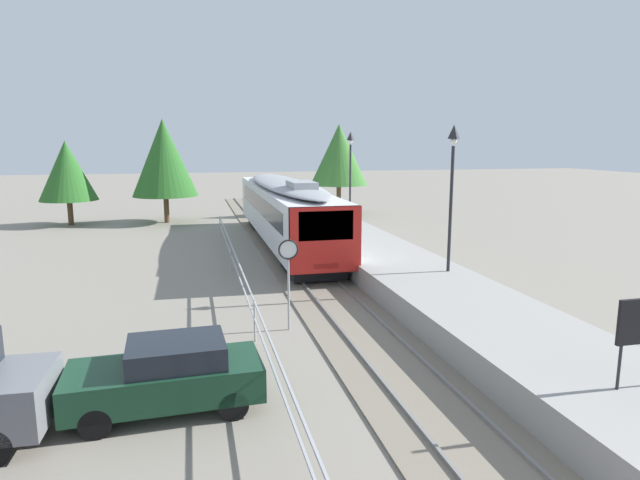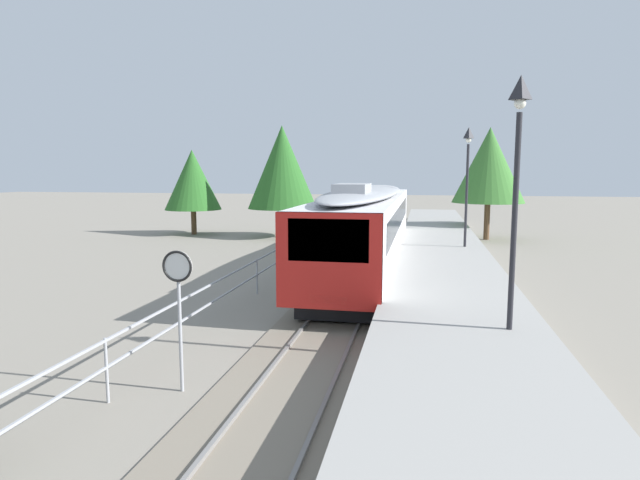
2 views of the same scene
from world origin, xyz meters
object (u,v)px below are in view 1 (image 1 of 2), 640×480
platform_lamp_far_end (350,160)px  commuter_train (285,208)px  platform_lamp_mid_platform (452,171)px  parked_hatchback_dark_green (168,375)px  speed_limit_sign (288,262)px

platform_lamp_far_end → commuter_train: bearing=-153.8°
platform_lamp_mid_platform → parked_hatchback_dark_green: 12.56m
platform_lamp_far_end → speed_limit_sign: platform_lamp_far_end is taller
commuter_train → platform_lamp_mid_platform: 11.84m
platform_lamp_mid_platform → speed_limit_sign: size_ratio=1.91×
platform_lamp_far_end → platform_lamp_mid_platform: bearing=-90.0°
speed_limit_sign → parked_hatchback_dark_green: bearing=-127.9°
platform_lamp_far_end → parked_hatchback_dark_green: (-9.83, -19.68, -3.83)m
commuter_train → speed_limit_sign: (-2.18, -13.24, -0.02)m
parked_hatchback_dark_green → platform_lamp_far_end: bearing=63.4°
commuter_train → platform_lamp_far_end: 5.38m
commuter_train → platform_lamp_mid_platform: size_ratio=3.47×
speed_limit_sign → parked_hatchback_dark_green: size_ratio=0.69×
platform_lamp_far_end → parked_hatchback_dark_green: 22.33m
commuter_train → platform_lamp_mid_platform: bearing=-68.3°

